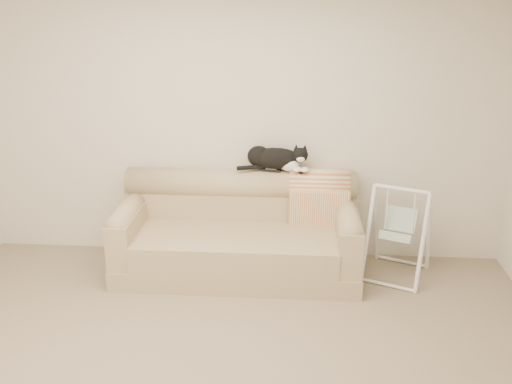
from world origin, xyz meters
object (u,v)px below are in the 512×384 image
baby_swing (398,232)px  remote_a (271,170)px  remote_b (296,171)px  sofa (238,234)px  tuxedo_cat (276,158)px

baby_swing → remote_a: bearing=168.0°
remote_a → remote_b: 0.23m
sofa → baby_swing: sofa is taller
remote_b → baby_swing: size_ratio=0.19×
sofa → remote_a: 0.67m
sofa → remote_a: size_ratio=11.87×
remote_a → remote_b: (0.23, -0.01, -0.00)m
remote_b → tuxedo_cat: size_ratio=0.24×
remote_a → baby_swing: 1.28m
remote_b → tuxedo_cat: (-0.19, 0.02, 0.11)m
remote_a → remote_b: remote_a is taller
remote_b → tuxedo_cat: bearing=174.0°
sofa → remote_a: remote_a is taller
sofa → baby_swing: bearing=-0.3°
sofa → tuxedo_cat: tuxedo_cat is taller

